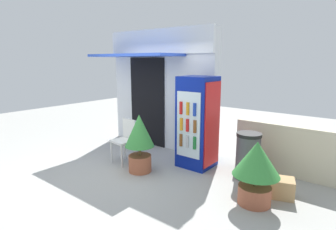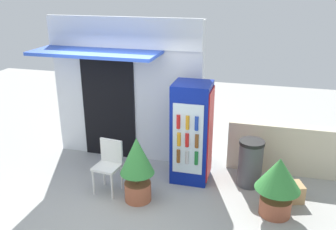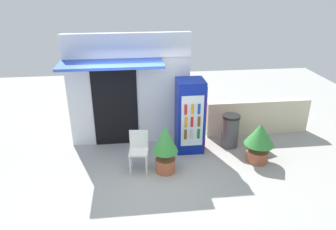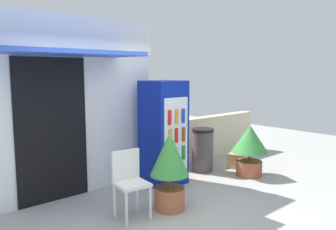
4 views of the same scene
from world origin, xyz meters
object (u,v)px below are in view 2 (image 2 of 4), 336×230
Objects in this scene: plastic_chair at (109,162)px; trash_bin at (250,163)px; potted_plant_near_shop at (137,165)px; drink_cooler at (192,133)px; cardboard_box at (291,192)px; potted_plant_curbside at (278,181)px.

plastic_chair is 2.45m from trash_bin.
drink_cooler is at bearing 52.77° from potted_plant_near_shop.
drink_cooler is 1.52m from plastic_chair.
drink_cooler reaches higher than cardboard_box.
plastic_chair is 2.60× the size of cardboard_box.
cardboard_box is (2.45, 0.64, -0.50)m from potted_plant_near_shop.
potted_plant_near_shop reaches higher than plastic_chair.
plastic_chair is 2.76m from potted_plant_curbside.
trash_bin is at bearing 18.73° from plastic_chair.
trash_bin is at bearing 2.21° from drink_cooler.
cardboard_box is at bearing 8.66° from plastic_chair.
potted_plant_curbside is (1.48, -0.76, -0.32)m from drink_cooler.
trash_bin is at bearing 155.08° from cardboard_box.
potted_plant_curbside is at bearing -0.17° from plastic_chair.
potted_plant_curbside is at bearing -119.53° from cardboard_box.
trash_bin reaches higher than cardboard_box.
cardboard_box is (3.02, 0.46, -0.39)m from plastic_chair.
cardboard_box is (1.75, -0.29, -0.75)m from drink_cooler.
potted_plant_near_shop is 2.01m from trash_bin.
drink_cooler is at bearing -177.79° from trash_bin.
plastic_chair reaches higher than trash_bin.
cardboard_box is at bearing -9.28° from drink_cooler.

